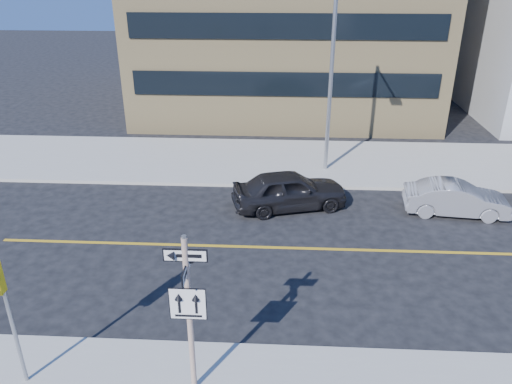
# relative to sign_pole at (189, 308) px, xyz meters

# --- Properties ---
(ground) EXTENTS (120.00, 120.00, 0.00)m
(ground) POSITION_rel_sign_pole_xyz_m (0.00, 2.51, -2.44)
(ground) COLOR black
(ground) RESTS_ON ground
(sign_pole) EXTENTS (0.92, 0.92, 4.06)m
(sign_pole) POSITION_rel_sign_pole_xyz_m (0.00, 0.00, 0.00)
(sign_pole) COLOR silver
(sign_pole) RESTS_ON near_sidewalk
(parked_car_a) EXTENTS (2.96, 4.87, 1.55)m
(parked_car_a) POSITION_rel_sign_pole_xyz_m (2.26, 9.66, -1.66)
(parked_car_a) COLOR black
(parked_car_a) RESTS_ON ground
(parked_car_b) EXTENTS (1.79, 4.09, 1.31)m
(parked_car_b) POSITION_rel_sign_pole_xyz_m (8.79, 9.47, -1.78)
(parked_car_b) COLOR gray
(parked_car_b) RESTS_ON ground
(streetlight_a) EXTENTS (0.55, 2.25, 8.00)m
(streetlight_a) POSITION_rel_sign_pole_xyz_m (4.00, 13.27, 2.32)
(streetlight_a) COLOR gray
(streetlight_a) RESTS_ON far_sidewalk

